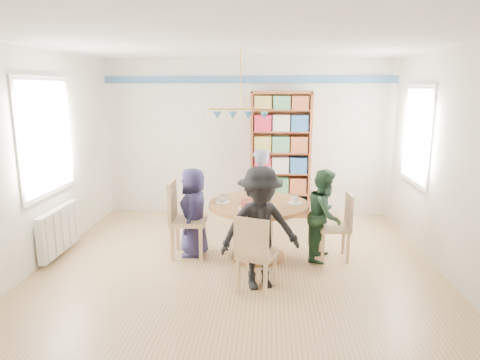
# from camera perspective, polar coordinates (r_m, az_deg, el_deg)

# --- Properties ---
(ground) EXTENTS (5.00, 5.00, 0.00)m
(ground) POSITION_cam_1_polar(r_m,az_deg,el_deg) (5.45, -0.29, -11.76)
(ground) COLOR tan
(room_shell) EXTENTS (5.00, 5.00, 5.00)m
(room_shell) POSITION_cam_1_polar(r_m,az_deg,el_deg) (5.89, -2.23, 6.69)
(room_shell) COLOR white
(room_shell) RESTS_ON ground
(radiator) EXTENTS (0.12, 1.00, 0.60)m
(radiator) POSITION_cam_1_polar(r_m,az_deg,el_deg) (6.24, -22.94, -6.17)
(radiator) COLOR silver
(radiator) RESTS_ON ground
(dining_table) EXTENTS (1.30, 1.30, 0.75)m
(dining_table) POSITION_cam_1_polar(r_m,az_deg,el_deg) (5.61, 2.48, -4.96)
(dining_table) COLOR brown
(dining_table) RESTS_ON ground
(chair_left) EXTENTS (0.47, 0.47, 1.03)m
(chair_left) POSITION_cam_1_polar(r_m,az_deg,el_deg) (5.71, -7.78, -4.69)
(chair_left) COLOR tan
(chair_left) RESTS_ON ground
(chair_right) EXTENTS (0.40, 0.40, 0.89)m
(chair_right) POSITION_cam_1_polar(r_m,az_deg,el_deg) (5.75, 13.22, -5.56)
(chair_right) COLOR tan
(chair_right) RESTS_ON ground
(chair_far) EXTENTS (0.45, 0.45, 0.85)m
(chair_far) POSITION_cam_1_polar(r_m,az_deg,el_deg) (6.59, 2.61, -3.15)
(chair_far) COLOR tan
(chair_far) RESTS_ON ground
(chair_near) EXTENTS (0.50, 0.50, 0.88)m
(chair_near) POSITION_cam_1_polar(r_m,az_deg,el_deg) (4.69, 1.96, -9.43)
(chair_near) COLOR tan
(chair_near) RESTS_ON ground
(person_left) EXTENTS (0.39, 0.59, 1.19)m
(person_left) POSITION_cam_1_polar(r_m,az_deg,el_deg) (5.73, -6.19, -4.28)
(person_left) COLOR #1A1835
(person_left) RESTS_ON ground
(person_right) EXTENTS (0.61, 0.69, 1.20)m
(person_right) POSITION_cam_1_polar(r_m,az_deg,el_deg) (5.66, 11.21, -4.60)
(person_right) COLOR black
(person_right) RESTS_ON ground
(person_far) EXTENTS (0.57, 0.47, 1.35)m
(person_far) POSITION_cam_1_polar(r_m,az_deg,el_deg) (6.41, 2.60, -1.72)
(person_far) COLOR gray
(person_far) RESTS_ON ground
(person_near) EXTENTS (1.01, 0.76, 1.39)m
(person_near) POSITION_cam_1_polar(r_m,az_deg,el_deg) (4.74, 2.73, -6.47)
(person_near) COLOR black
(person_near) RESTS_ON ground
(bookshelf) EXTENTS (1.03, 0.31, 2.16)m
(bookshelf) POSITION_cam_1_polar(r_m,az_deg,el_deg) (7.40, 5.42, 3.17)
(bookshelf) COLOR brown
(bookshelf) RESTS_ON ground
(tableware) EXTENTS (1.13, 1.13, 0.30)m
(tableware) POSITION_cam_1_polar(r_m,az_deg,el_deg) (5.57, 2.26, -2.34)
(tableware) COLOR white
(tableware) RESTS_ON dining_table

